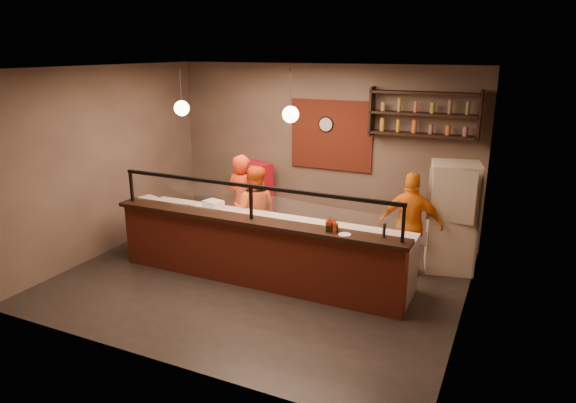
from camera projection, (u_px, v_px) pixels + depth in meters
The scene contains 29 objects.
floor at pixel (262, 277), 8.08m from camera, with size 6.00×6.00×0.00m, color black.
ceiling at pixel (259, 68), 7.16m from camera, with size 6.00×6.00×0.00m, color #3A302D.
wall_back at pixel (322, 150), 9.80m from camera, with size 6.00×6.00×0.00m, color #6E5D51.
wall_left at pixel (106, 161), 8.83m from camera, with size 5.00×5.00×0.00m, color #6E5D51.
wall_right at pixel (472, 203), 6.41m from camera, with size 5.00×5.00×0.00m, color #6E5D51.
wall_front at pixel (151, 231), 5.45m from camera, with size 6.00×6.00×0.00m, color #6E5D51.
brick_patch at pixel (331, 135), 9.60m from camera, with size 1.60×0.04×1.30m, color maroon.
service_counter at pixel (252, 254), 7.68m from camera, with size 4.60×0.25×1.00m, color maroon.
counter_ledge at pixel (251, 221), 7.53m from camera, with size 4.70×0.37×0.06m, color black.
worktop_cabinet at pixel (267, 248), 8.13m from camera, with size 4.60×0.75×0.85m, color gray.
worktop at pixel (267, 221), 8.00m from camera, with size 4.60×0.75×0.05m, color silver.
sneeze_guard at pixel (251, 199), 7.43m from camera, with size 4.50×0.05×0.52m.
wall_shelving at pixel (424, 114), 8.64m from camera, with size 1.84×0.28×0.85m.
wall_clock at pixel (326, 124), 9.58m from camera, with size 0.30×0.30×0.04m, color black.
pendant_left at pixel (182, 108), 8.13m from camera, with size 0.24×0.24×0.77m.
pendant_right at pixel (291, 114), 7.36m from camera, with size 0.24×0.24×0.77m.
cook_left at pixel (243, 203), 9.00m from camera, with size 0.63×0.41×1.72m, color red.
cook_mid at pixel (255, 211), 8.78m from camera, with size 0.77×0.60×1.59m, color #DD5114.
cook_right at pixel (411, 225), 7.97m from camera, with size 0.98×0.41×1.66m, color orange.
fridge at pixel (452, 217), 8.17m from camera, with size 0.73×0.68×1.76m, color beige.
red_cooler at pixel (255, 195), 10.28m from camera, with size 0.55×0.51×1.29m, color red.
pizza_dough at pixel (329, 229), 7.57m from camera, with size 0.57×0.57×0.01m, color beige.
prep_tub_a at pixel (185, 206), 8.45m from camera, with size 0.28×0.22×0.14m, color silver.
prep_tub_b at pixel (213, 205), 8.49m from camera, with size 0.29×0.23×0.15m, color white.
prep_tub_c at pixel (149, 202), 8.67m from camera, with size 0.30×0.24×0.15m, color silver.
rolling_pin at pixel (187, 207), 8.51m from camera, with size 0.07×0.07×0.38m, color #F0F929.
condiment_caddy at pixel (332, 227), 7.02m from camera, with size 0.17×0.13×0.09m, color black.
pepper_mill at pixel (384, 230), 6.77m from camera, with size 0.04×0.04×0.19m, color black.
small_plate at pixel (345, 235), 6.87m from camera, with size 0.17×0.17×0.01m, color silver.
Camera 1 is at (3.49, -6.54, 3.46)m, focal length 32.00 mm.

